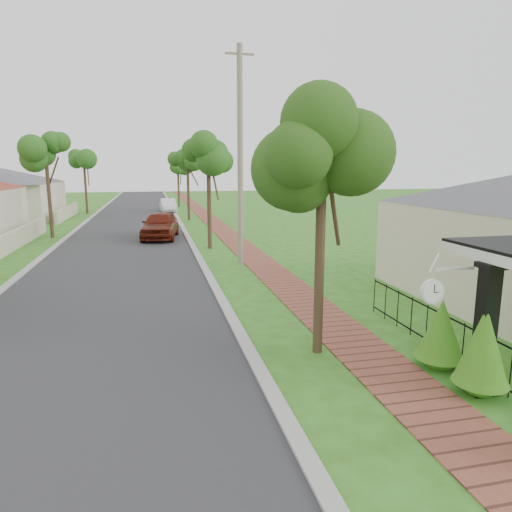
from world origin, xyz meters
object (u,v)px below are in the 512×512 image
object	(u,v)px
near_tree	(322,165)
porch_post	(485,336)
parked_car_red	(160,225)
parked_car_white	(168,205)
utility_pole	(240,158)
station_clock	(434,290)

from	to	relation	value
near_tree	porch_post	bearing A→B (deg)	-46.77
parked_car_red	parked_car_white	xyz separation A→B (m)	(1.08, 17.44, -0.18)
porch_post	parked_car_white	world-z (taller)	porch_post
near_tree	parked_car_red	bearing A→B (deg)	99.71
porch_post	near_tree	bearing A→B (deg)	133.23
parked_car_white	near_tree	distance (m)	36.38
near_tree	parked_car_white	bearing A→B (deg)	93.35
parked_car_white	utility_pole	size ratio (longest dim) A/B	0.43
parked_car_white	station_clock	size ratio (longest dim) A/B	3.64
near_tree	station_clock	distance (m)	3.45
station_clock	parked_car_red	bearing A→B (deg)	102.69
porch_post	parked_car_white	size ratio (longest dim) A/B	0.64
parked_car_white	near_tree	world-z (taller)	near_tree
parked_car_white	station_clock	bearing A→B (deg)	-87.56
utility_pole	station_clock	size ratio (longest dim) A/B	8.46
parked_car_white	porch_post	bearing A→B (deg)	-86.34
parked_car_red	parked_car_white	world-z (taller)	parked_car_red
near_tree	station_clock	size ratio (longest dim) A/B	4.93
parked_car_red	station_clock	size ratio (longest dim) A/B	4.47
porch_post	utility_pole	xyz separation A→B (m)	(-2.25, 12.42, 3.52)
parked_car_red	parked_car_white	distance (m)	17.48
porch_post	near_tree	world-z (taller)	near_tree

